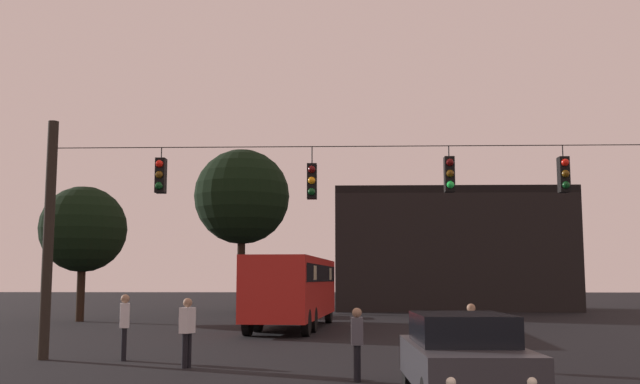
{
  "coord_description": "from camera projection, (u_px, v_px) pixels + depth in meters",
  "views": [
    {
      "loc": [
        -0.74,
        -6.81,
        2.13
      ],
      "look_at": [
        -1.43,
        15.24,
        4.79
      ],
      "focal_mm": 40.43,
      "sensor_mm": 36.0,
      "label": 1
    }
  ],
  "objects": [
    {
      "name": "corner_building",
      "position": [
        449.0,
        251.0,
        50.15
      ],
      "size": [
        15.85,
        8.16,
        8.17
      ],
      "color": "black",
      "rests_on": "ground"
    },
    {
      "name": "overhead_signal_span",
      "position": [
        370.0,
        219.0,
        19.15
      ],
      "size": [
        17.61,
        0.44,
        6.42
      ],
      "color": "black",
      "rests_on": "ground"
    },
    {
      "name": "tree_behind_building",
      "position": [
        83.0,
        229.0,
        36.55
      ],
      "size": [
        4.36,
        4.36,
        6.82
      ],
      "color": "black",
      "rests_on": "ground"
    },
    {
      "name": "car_near_right",
      "position": [
        463.0,
        356.0,
        12.43
      ],
      "size": [
        1.87,
        4.36,
        1.52
      ],
      "color": "#2D2D33",
      "rests_on": "ground"
    },
    {
      "name": "city_bus",
      "position": [
        294.0,
        285.0,
        31.14
      ],
      "size": [
        3.41,
        11.17,
        3.0
      ],
      "color": "#B21E19",
      "rests_on": "ground"
    },
    {
      "name": "pedestrian_crossing_center",
      "position": [
        357.0,
        340.0,
        15.08
      ],
      "size": [
        0.26,
        0.37,
        1.52
      ],
      "color": "black",
      "rests_on": "ground"
    },
    {
      "name": "pedestrian_near_bus",
      "position": [
        187.0,
        328.0,
        17.37
      ],
      "size": [
        0.36,
        0.42,
        1.66
      ],
      "color": "black",
      "rests_on": "ground"
    },
    {
      "name": "ground_plane",
      "position": [
        360.0,
        329.0,
        30.8
      ],
      "size": [
        168.0,
        168.0,
        0.0
      ],
      "primitive_type": "plane",
      "color": "black",
      "rests_on": "ground"
    },
    {
      "name": "car_far_left",
      "position": [
        287.0,
        302.0,
        40.78
      ],
      "size": [
        1.81,
        4.34,
        1.52
      ],
      "color": "#511919",
      "rests_on": "ground"
    },
    {
      "name": "tree_left_silhouette",
      "position": [
        242.0,
        197.0,
        47.27
      ],
      "size": [
        6.24,
        6.24,
        10.61
      ],
      "color": "black",
      "rests_on": "ground"
    },
    {
      "name": "pedestrian_crossing_left",
      "position": [
        124.0,
        323.0,
        18.9
      ],
      "size": [
        0.34,
        0.42,
        1.72
      ],
      "color": "black",
      "rests_on": "ground"
    },
    {
      "name": "pedestrian_crossing_right",
      "position": [
        472.0,
        332.0,
        17.11
      ],
      "size": [
        0.29,
        0.39,
        1.54
      ],
      "color": "black",
      "rests_on": "ground"
    }
  ]
}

